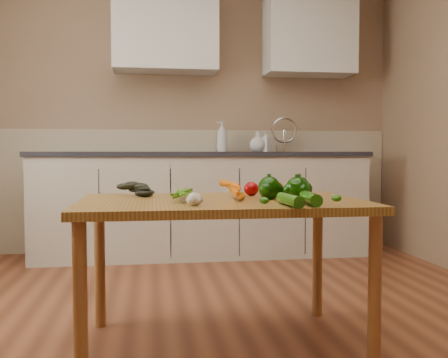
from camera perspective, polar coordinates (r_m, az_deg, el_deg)
name	(u,v)px	position (r m, az deg, el deg)	size (l,w,h in m)	color
room	(203,74)	(2.32, -2.43, 11.87)	(4.04, 5.04, 2.64)	brown
counter_run	(203,203)	(4.34, -2.42, -2.72)	(2.84, 0.64, 1.14)	#B9B09A
upper_cabinets	(235,33)	(4.61, 1.22, 16.29)	(2.15, 0.35, 0.70)	silver
table	(221,216)	(2.28, -0.32, -4.24)	(1.27, 0.82, 0.68)	olive
soap_bottle_a	(222,137)	(4.47, -0.22, 4.86)	(0.10, 0.10, 0.27)	silver
soap_bottle_b	(265,142)	(4.49, 4.74, 4.29)	(0.08, 0.08, 0.18)	silver
soap_bottle_c	(258,141)	(4.48, 3.89, 4.31)	(0.15, 0.15, 0.19)	silver
carrot_bunch	(218,193)	(2.27, -0.64, -1.56)	(0.24, 0.18, 0.06)	#D25D04
leafy_greens	(137,187)	(2.46, -9.94, -0.92)	(0.18, 0.16, 0.09)	black
garlic_bulb	(195,199)	(2.00, -3.38, -2.31)	(0.06, 0.06, 0.05)	beige
pepper_a	(269,188)	(2.28, 5.19, -1.04)	(0.10, 0.10, 0.10)	black
pepper_b	(299,188)	(2.36, 8.57, -0.97)	(0.10, 0.10, 0.10)	black
pepper_c	(297,189)	(2.23, 8.33, -1.15)	(0.10, 0.10, 0.10)	black
tomato_a	(251,189)	(2.46, 3.13, -1.14)	(0.07, 0.07, 0.07)	#850205
tomato_b	(276,188)	(2.49, 5.95, -1.06)	(0.08, 0.08, 0.07)	#BA5404
tomato_c	(299,189)	(2.45, 8.54, -1.15)	(0.08, 0.08, 0.07)	#BA5404
zucchini_a	(311,198)	(2.07, 9.86, -2.19)	(0.05, 0.05, 0.22)	#184D08
zucchini_b	(290,200)	(2.00, 7.56, -2.40)	(0.05, 0.05, 0.21)	#184D08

